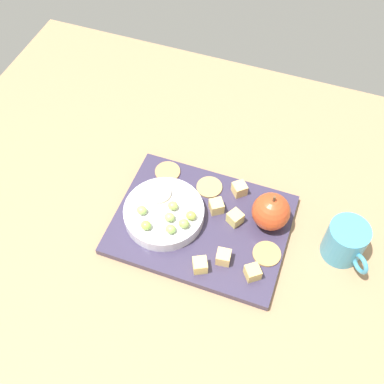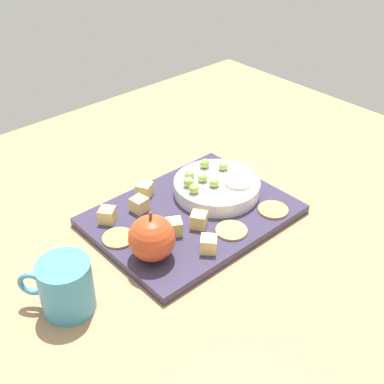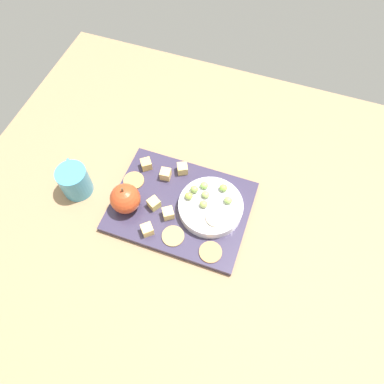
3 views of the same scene
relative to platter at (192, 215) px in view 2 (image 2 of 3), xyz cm
name	(u,v)px [view 2 (image 2 of 3)]	position (x,y,z in cm)	size (l,w,h in cm)	color
table	(200,218)	(-3.08, -1.27, -2.94)	(116.66, 100.65, 4.30)	#9A7653
platter	(192,215)	(0.00, 0.00, 0.00)	(32.96, 24.79, 1.57)	#352E48
serving_dish	(216,187)	(-7.16, -1.48, 2.07)	(15.43, 15.43, 2.56)	silver
apple_whole	(152,238)	(12.11, 4.50, 4.39)	(7.20, 7.20, 7.20)	#BD411F
apple_stem	(150,216)	(12.11, 4.50, 8.59)	(0.50, 0.50, 1.20)	brown
cheese_cube_0	(139,204)	(6.40, -6.33, 2.04)	(2.50, 2.50, 2.50)	#ECC372
cheese_cube_1	(107,215)	(12.17, -7.47, 2.04)	(2.50, 2.50, 2.50)	#E3C267
cheese_cube_2	(199,220)	(1.79, 3.67, 2.04)	(2.50, 2.50, 2.50)	#E4C373
cheese_cube_3	(145,190)	(2.96, -9.28, 2.04)	(2.50, 2.50, 2.50)	#F3D371
cheese_cube_4	(209,244)	(4.81, 9.19, 2.04)	(2.50, 2.50, 2.50)	#F3CC75
cheese_cube_5	(174,227)	(5.98, 2.36, 2.04)	(2.50, 2.50, 2.50)	#E3D170
cracker_0	(118,238)	(13.58, -2.45, 0.98)	(5.22, 5.22, 0.40)	tan
cracker_1	(273,210)	(-10.57, 9.10, 0.98)	(5.22, 5.22, 0.40)	#B58150
cracker_2	(231,230)	(-1.18, 8.29, 0.98)	(5.22, 5.22, 0.40)	tan
grape_0	(196,190)	(-1.65, -0.82, 4.18)	(1.98, 1.78, 1.66)	#9DB34A
grape_1	(223,166)	(-10.73, -3.29, 4.16)	(1.98, 1.78, 1.62)	#96BC5D
grape_2	(203,177)	(-5.27, -2.96, 4.17)	(1.98, 1.78, 1.64)	#9FBA62
grape_3	(205,163)	(-8.68, -6.10, 4.21)	(1.98, 1.78, 1.72)	#8EBA4A
grape_4	(188,182)	(-2.26, -3.42, 4.25)	(1.98, 1.78, 1.81)	#92B157
grape_5	(190,174)	(-4.16, -5.26, 4.14)	(1.98, 1.78, 1.59)	#8EBF59
grape_6	(214,182)	(-5.62, -0.38, 4.18)	(1.98, 1.78, 1.67)	#9CB357
apple_slice_0	(238,182)	(-9.33, 1.73, 3.65)	(4.71, 4.71, 0.60)	beige
cup	(65,287)	(26.40, 3.57, 3.19)	(8.59, 9.11, 7.96)	#4194B9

